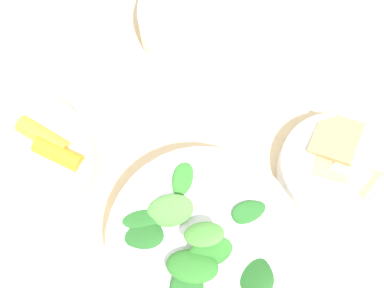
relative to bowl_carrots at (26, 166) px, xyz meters
The scene contains 6 objects.
ground_plane 0.79m from the bowl_carrots, 23.52° to the right, with size 10.00×10.00×0.00m, color #4C4238.
dining_table 0.20m from the bowl_carrots, 23.52° to the right, with size 1.33×1.01×0.74m.
bowl_carrots is the anchor object (origin of this frame).
bowl_greens 0.21m from the bowl_carrots, 73.07° to the right, with size 0.20×0.20×0.11m.
bowl_beans_hotdog 0.27m from the bowl_carrots, ahead, with size 0.16×0.16×0.05m.
bowl_cookies 0.34m from the bowl_carrots, 49.10° to the right, with size 0.12×0.12×0.05m.
Camera 1 is at (-0.15, -0.18, 1.34)m, focal length 50.00 mm.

